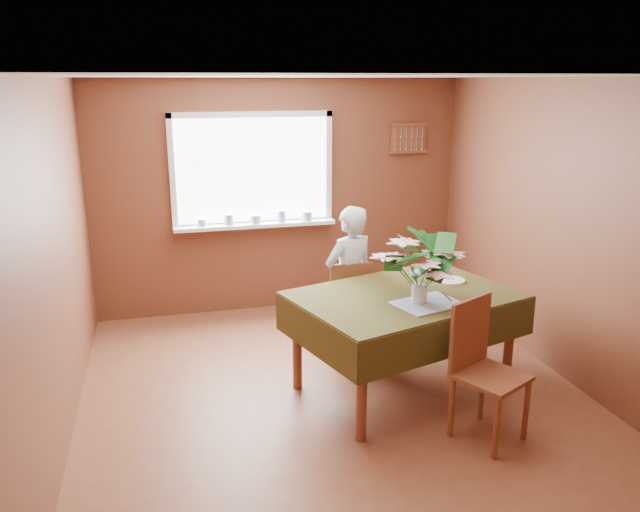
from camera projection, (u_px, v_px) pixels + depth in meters
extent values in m
plane|color=brown|center=(337.00, 400.00, 5.01)|extent=(4.50, 4.50, 0.00)
plane|color=white|center=(340.00, 76.00, 4.32)|extent=(4.50, 4.50, 0.00)
plane|color=brown|center=(281.00, 197.00, 6.76)|extent=(4.00, 0.00, 4.00)
plane|color=brown|center=(491.00, 389.00, 2.57)|extent=(4.00, 0.00, 4.00)
plane|color=brown|center=(53.00, 270.00, 4.18)|extent=(0.00, 4.50, 4.50)
plane|color=brown|center=(571.00, 234.00, 5.15)|extent=(0.00, 4.50, 4.50)
cube|color=white|center=(252.00, 170.00, 6.59)|extent=(1.60, 0.01, 1.10)
cube|color=white|center=(251.00, 114.00, 6.42)|extent=(1.72, 0.06, 0.06)
cube|color=white|center=(254.00, 224.00, 6.74)|extent=(1.72, 0.06, 0.06)
cube|color=white|center=(172.00, 174.00, 6.38)|extent=(0.06, 0.06, 1.22)
cube|color=white|center=(328.00, 168.00, 6.78)|extent=(0.06, 0.06, 1.22)
cube|color=white|center=(255.00, 225.00, 6.67)|extent=(1.72, 0.20, 0.04)
cylinder|color=white|center=(202.00, 223.00, 6.50)|extent=(0.09, 0.09, 0.08)
cylinder|color=white|center=(229.00, 219.00, 6.56)|extent=(0.11, 0.11, 0.12)
cylinder|color=white|center=(255.00, 219.00, 6.63)|extent=(0.12, 0.12, 0.09)
cylinder|color=white|center=(281.00, 216.00, 6.69)|extent=(0.10, 0.10, 0.13)
cylinder|color=white|center=(307.00, 216.00, 6.77)|extent=(0.11, 0.11, 0.10)
cube|color=brown|center=(408.00, 138.00, 6.92)|extent=(0.40, 0.03, 0.30)
cube|color=brown|center=(409.00, 124.00, 6.87)|extent=(0.44, 0.04, 0.03)
cube|color=brown|center=(408.00, 152.00, 6.95)|extent=(0.44, 0.04, 0.03)
cylinder|color=brown|center=(362.00, 390.00, 4.35)|extent=(0.08, 0.08, 0.78)
cylinder|color=brown|center=(509.00, 345.00, 5.08)|extent=(0.08, 0.08, 0.78)
cylinder|color=brown|center=(297.00, 344.00, 5.10)|extent=(0.08, 0.08, 0.78)
cylinder|color=brown|center=(433.00, 311.00, 5.83)|extent=(0.08, 0.08, 0.78)
cube|color=brown|center=(405.00, 298.00, 4.98)|extent=(1.88, 1.52, 0.04)
cube|color=#2D2910|center=(405.00, 295.00, 4.97)|extent=(1.97, 1.60, 0.01)
cube|color=#2D2910|center=(454.00, 338.00, 4.54)|extent=(1.64, 0.51, 0.31)
cube|color=#2D2910|center=(363.00, 293.00, 5.49)|extent=(1.64, 0.51, 0.31)
cube|color=#2D2910|center=(313.00, 335.00, 4.59)|extent=(0.35, 1.11, 0.31)
cube|color=#2D2910|center=(481.00, 295.00, 5.44)|extent=(0.35, 1.11, 0.31)
cube|color=#4AA7D3|center=(427.00, 303.00, 4.74)|extent=(0.57, 0.49, 0.01)
cylinder|color=brown|center=(358.00, 321.00, 6.08)|extent=(0.04, 0.04, 0.41)
cylinder|color=brown|center=(325.00, 324.00, 6.02)|extent=(0.04, 0.04, 0.41)
cylinder|color=brown|center=(367.00, 334.00, 5.77)|extent=(0.04, 0.04, 0.41)
cylinder|color=brown|center=(333.00, 337.00, 5.70)|extent=(0.04, 0.04, 0.41)
cube|color=brown|center=(346.00, 307.00, 5.83)|extent=(0.41, 0.41, 0.03)
cube|color=brown|center=(351.00, 288.00, 5.60)|extent=(0.39, 0.05, 0.46)
cylinder|color=brown|center=(496.00, 428.00, 4.17)|extent=(0.04, 0.04, 0.46)
cylinder|color=brown|center=(526.00, 410.00, 4.40)|extent=(0.04, 0.04, 0.46)
cylinder|color=brown|center=(451.00, 407.00, 4.43)|extent=(0.04, 0.04, 0.46)
cylinder|color=brown|center=(482.00, 391.00, 4.67)|extent=(0.04, 0.04, 0.46)
cube|color=brown|center=(491.00, 377.00, 4.35)|extent=(0.58, 0.58, 0.03)
cube|color=brown|center=(470.00, 332.00, 4.42)|extent=(0.40, 0.22, 0.51)
imported|color=white|center=(349.00, 282.00, 5.65)|extent=(0.60, 0.50, 1.41)
cylinder|color=white|center=(419.00, 293.00, 4.75)|extent=(0.12, 0.12, 0.15)
cylinder|color=#33662D|center=(420.00, 278.00, 4.72)|extent=(0.07, 0.07, 0.11)
cylinder|color=white|center=(450.00, 280.00, 5.28)|extent=(0.34, 0.34, 0.01)
cube|color=silver|center=(447.00, 297.00, 4.88)|extent=(0.04, 0.21, 0.00)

